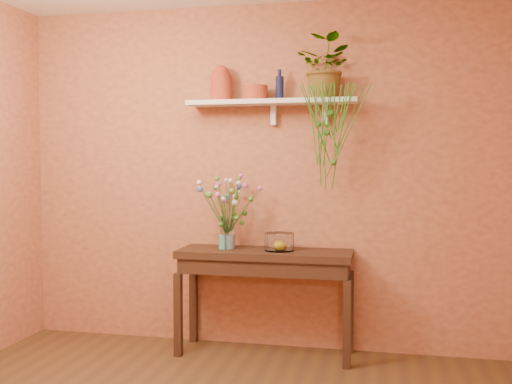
# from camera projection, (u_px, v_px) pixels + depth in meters

# --- Properties ---
(room) EXTENTS (4.04, 4.04, 2.70)m
(room) POSITION_uv_depth(u_px,v_px,m) (185.00, 188.00, 2.71)
(room) COLOR #503419
(room) RESTS_ON ground
(sideboard) EXTENTS (1.32, 0.42, 0.80)m
(sideboard) POSITION_uv_depth(u_px,v_px,m) (265.00, 265.00, 4.47)
(sideboard) COLOR #382416
(sideboard) RESTS_ON ground
(wall_shelf) EXTENTS (1.30, 0.24, 0.19)m
(wall_shelf) POSITION_uv_depth(u_px,v_px,m) (273.00, 103.00, 4.50)
(wall_shelf) COLOR white
(wall_shelf) RESTS_ON room
(terracotta_jug) EXTENTS (0.21, 0.21, 0.28)m
(terracotta_jug) POSITION_uv_depth(u_px,v_px,m) (221.00, 84.00, 4.59)
(terracotta_jug) COLOR #B53F29
(terracotta_jug) RESTS_ON wall_shelf
(terracotta_pot) EXTENTS (0.20, 0.20, 0.11)m
(terracotta_pot) POSITION_uv_depth(u_px,v_px,m) (256.00, 93.00, 4.52)
(terracotta_pot) COLOR #B53F29
(terracotta_pot) RESTS_ON wall_shelf
(blue_bottle) EXTENTS (0.06, 0.06, 0.23)m
(blue_bottle) POSITION_uv_depth(u_px,v_px,m) (280.00, 88.00, 4.51)
(blue_bottle) COLOR #121737
(blue_bottle) RESTS_ON wall_shelf
(spider_plant) EXTENTS (0.52, 0.49, 0.46)m
(spider_plant) POSITION_uv_depth(u_px,v_px,m) (327.00, 68.00, 4.39)
(spider_plant) COLOR #2E621C
(spider_plant) RESTS_ON wall_shelf
(plant_fronds) EXTENTS (0.52, 0.35, 0.77)m
(plant_fronds) POSITION_uv_depth(u_px,v_px,m) (329.00, 128.00, 4.26)
(plant_fronds) COLOR #2E621C
(plant_fronds) RESTS_ON wall_shelf
(glass_vase) EXTENTS (0.11, 0.11, 0.23)m
(glass_vase) POSITION_uv_depth(u_px,v_px,m) (228.00, 236.00, 4.54)
(glass_vase) COLOR white
(glass_vase) RESTS_ON sideboard
(bouquet) EXTENTS (0.49, 0.40, 0.47)m
(bouquet) POSITION_uv_depth(u_px,v_px,m) (228.00, 198.00, 4.51)
(bouquet) COLOR #386B28
(bouquet) RESTS_ON glass_vase
(glass_bowl) EXTENTS (0.22, 0.22, 0.13)m
(glass_bowl) POSITION_uv_depth(u_px,v_px,m) (279.00, 242.00, 4.43)
(glass_bowl) COLOR white
(glass_bowl) RESTS_ON sideboard
(lemon) EXTENTS (0.07, 0.07, 0.07)m
(lemon) POSITION_uv_depth(u_px,v_px,m) (280.00, 245.00, 4.42)
(lemon) COLOR yellow
(lemon) RESTS_ON glass_bowl
(carton) EXTENTS (0.07, 0.06, 0.11)m
(carton) POSITION_uv_depth(u_px,v_px,m) (223.00, 242.00, 4.50)
(carton) COLOR teal
(carton) RESTS_ON sideboard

